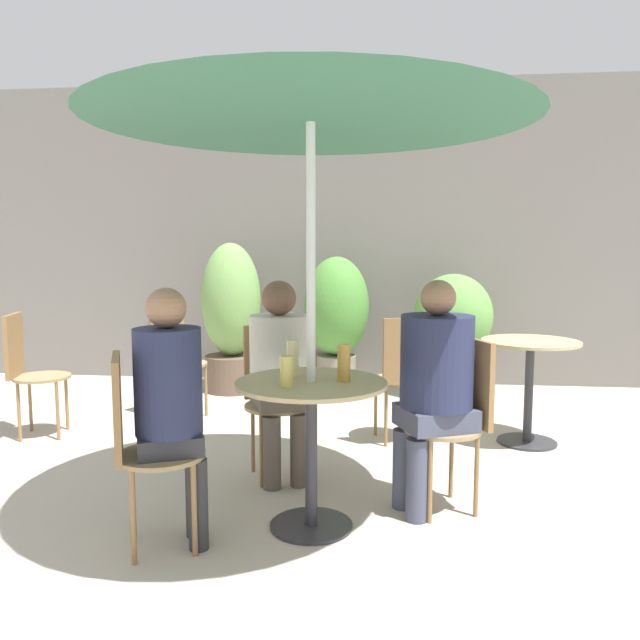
# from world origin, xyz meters

# --- Properties ---
(ground_plane) EXTENTS (20.00, 20.00, 0.00)m
(ground_plane) POSITION_xyz_m (0.00, 0.00, 0.00)
(ground_plane) COLOR #B2A899
(storefront_wall) EXTENTS (10.00, 0.06, 3.00)m
(storefront_wall) POSITION_xyz_m (0.00, 3.55, 1.50)
(storefront_wall) COLOR slate
(storefront_wall) RESTS_ON ground_plane
(cafe_table_near) EXTENTS (0.73, 0.73, 0.73)m
(cafe_table_near) POSITION_xyz_m (0.13, 0.13, 0.55)
(cafe_table_near) COLOR #2D2D33
(cafe_table_near) RESTS_ON ground_plane
(cafe_table_far) EXTENTS (0.67, 0.67, 0.73)m
(cafe_table_far) POSITION_xyz_m (1.49, 1.62, 0.53)
(cafe_table_far) COLOR #2D2D33
(cafe_table_far) RESTS_ON ground_plane
(bistro_chair_0) EXTENTS (0.45, 0.43, 0.90)m
(bistro_chair_0) POSITION_xyz_m (0.87, 0.45, 0.53)
(bistro_chair_0) COLOR #997F56
(bistro_chair_0) RESTS_ON ground_plane
(bistro_chair_1) EXTENTS (0.43, 0.45, 0.90)m
(bistro_chair_1) POSITION_xyz_m (-0.18, 0.87, 0.53)
(bistro_chair_1) COLOR #997F56
(bistro_chair_1) RESTS_ON ground_plane
(bistro_chair_2) EXTENTS (0.45, 0.43, 0.90)m
(bistro_chair_2) POSITION_xyz_m (-0.60, -0.18, 0.53)
(bistro_chair_2) COLOR #997F56
(bistro_chair_2) RESTS_ON ground_plane
(bistro_chair_3) EXTENTS (0.45, 0.44, 0.90)m
(bistro_chair_3) POSITION_xyz_m (-1.22, 2.07, 0.53)
(bistro_chair_3) COLOR #997F56
(bistro_chair_3) RESTS_ON ground_plane
(bistro_chair_4) EXTENTS (0.43, 0.41, 0.90)m
(bistro_chair_4) POSITION_xyz_m (-2.08, 1.40, 0.53)
(bistro_chair_4) COLOR #997F56
(bistro_chair_4) RESTS_ON ground_plane
(bistro_chair_5) EXTENTS (0.42, 0.44, 0.90)m
(bistro_chair_5) POSITION_xyz_m (0.61, 1.51, 0.53)
(bistro_chair_5) COLOR #997F56
(bistro_chair_5) RESTS_ON ground_plane
(seated_person_0) EXTENTS (0.45, 0.43, 1.21)m
(seated_person_0) POSITION_xyz_m (0.73, 0.39, 0.71)
(seated_person_0) COLOR #42475B
(seated_person_0) RESTS_ON ground_plane
(seated_person_1) EXTENTS (0.40, 0.42, 1.18)m
(seated_person_1) POSITION_xyz_m (-0.12, 0.73, 0.70)
(seated_person_1) COLOR brown
(seated_person_1) RESTS_ON ground_plane
(seated_person_2) EXTENTS (0.36, 0.35, 1.19)m
(seated_person_2) POSITION_xyz_m (-0.47, -0.12, 0.71)
(seated_person_2) COLOR #2D2D33
(seated_person_2) RESTS_ON ground_plane
(beer_glass_0) EXTENTS (0.06, 0.06, 0.18)m
(beer_glass_0) POSITION_xyz_m (0.29, 0.16, 0.82)
(beer_glass_0) COLOR #B28433
(beer_glass_0) RESTS_ON cafe_table_near
(beer_glass_1) EXTENTS (0.06, 0.06, 0.18)m
(beer_glass_1) POSITION_xyz_m (0.03, 0.25, 0.82)
(beer_glass_1) COLOR beige
(beer_glass_1) RESTS_ON cafe_table_near
(beer_glass_2) EXTENTS (0.06, 0.06, 0.14)m
(beer_glass_2) POSITION_xyz_m (0.04, 0.01, 0.80)
(beer_glass_2) COLOR #DBC65B
(beer_glass_2) RESTS_ON cafe_table_near
(potted_plant_0) EXTENTS (0.56, 0.56, 1.41)m
(potted_plant_0) POSITION_xyz_m (-0.98, 2.99, 0.73)
(potted_plant_0) COLOR brown
(potted_plant_0) RESTS_ON ground_plane
(potted_plant_1) EXTENTS (0.61, 0.61, 1.29)m
(potted_plant_1) POSITION_xyz_m (0.02, 3.09, 0.74)
(potted_plant_1) COLOR slate
(potted_plant_1) RESTS_ON ground_plane
(potted_plant_2) EXTENTS (0.71, 0.71, 1.13)m
(potted_plant_2) POSITION_xyz_m (1.10, 2.98, 0.67)
(potted_plant_2) COLOR #93664C
(potted_plant_2) RESTS_ON ground_plane
(umbrella) EXTENTS (2.07, 2.07, 2.22)m
(umbrella) POSITION_xyz_m (0.13, 0.13, 2.07)
(umbrella) COLOR silver
(umbrella) RESTS_ON ground_plane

